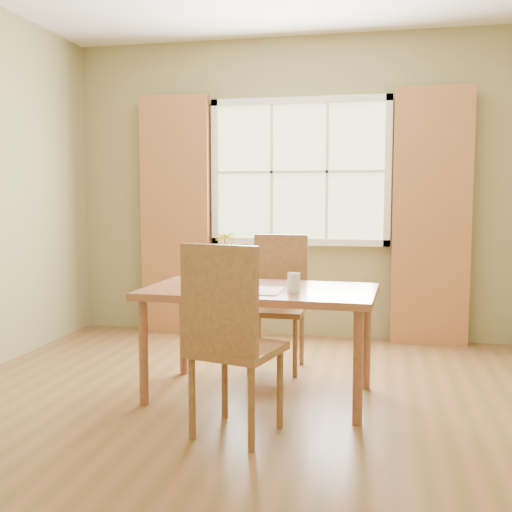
{
  "coord_description": "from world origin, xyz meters",
  "views": [
    {
      "loc": [
        0.72,
        -3.52,
        1.28
      ],
      "look_at": [
        -0.03,
        0.09,
        0.91
      ],
      "focal_mm": 42.0,
      "sensor_mm": 36.0,
      "label": 1
    }
  ],
  "objects_px": {
    "chair_far": "(278,295)",
    "croissant_sandwich": "(241,279)",
    "dining_table": "(260,299)",
    "chair_near": "(229,333)",
    "water_glass": "(294,283)",
    "flower_vase": "(225,253)"
  },
  "relations": [
    {
      "from": "chair_near",
      "to": "water_glass",
      "type": "height_order",
      "value": "chair_near"
    },
    {
      "from": "chair_near",
      "to": "dining_table",
      "type": "bearing_deg",
      "value": 102.76
    },
    {
      "from": "dining_table",
      "to": "chair_near",
      "type": "height_order",
      "value": "chair_near"
    },
    {
      "from": "chair_near",
      "to": "chair_far",
      "type": "relative_size",
      "value": 1.05
    },
    {
      "from": "water_glass",
      "to": "flower_vase",
      "type": "relative_size",
      "value": 0.35
    },
    {
      "from": "dining_table",
      "to": "flower_vase",
      "type": "bearing_deg",
      "value": 145.34
    },
    {
      "from": "croissant_sandwich",
      "to": "flower_vase",
      "type": "xyz_separation_m",
      "value": [
        -0.19,
        0.36,
        0.12
      ]
    },
    {
      "from": "croissant_sandwich",
      "to": "chair_far",
      "type": "bearing_deg",
      "value": 88.56
    },
    {
      "from": "chair_far",
      "to": "croissant_sandwich",
      "type": "distance_m",
      "value": 0.89
    },
    {
      "from": "flower_vase",
      "to": "chair_near",
      "type": "bearing_deg",
      "value": -74.41
    },
    {
      "from": "chair_far",
      "to": "croissant_sandwich",
      "type": "relative_size",
      "value": 5.83
    },
    {
      "from": "chair_far",
      "to": "croissant_sandwich",
      "type": "xyz_separation_m",
      "value": [
        -0.09,
        -0.85,
        0.24
      ]
    },
    {
      "from": "chair_near",
      "to": "croissant_sandwich",
      "type": "distance_m",
      "value": 0.6
    },
    {
      "from": "flower_vase",
      "to": "chair_far",
      "type": "bearing_deg",
      "value": 60.31
    },
    {
      "from": "chair_near",
      "to": "water_glass",
      "type": "distance_m",
      "value": 0.67
    },
    {
      "from": "dining_table",
      "to": "chair_far",
      "type": "bearing_deg",
      "value": 92.63
    },
    {
      "from": "chair_near",
      "to": "chair_far",
      "type": "distance_m",
      "value": 1.41
    },
    {
      "from": "dining_table",
      "to": "water_glass",
      "type": "height_order",
      "value": "water_glass"
    },
    {
      "from": "croissant_sandwich",
      "to": "water_glass",
      "type": "relative_size",
      "value": 1.47
    },
    {
      "from": "croissant_sandwich",
      "to": "dining_table",
      "type": "bearing_deg",
      "value": 63.55
    },
    {
      "from": "chair_near",
      "to": "croissant_sandwich",
      "type": "bearing_deg",
      "value": 111.42
    },
    {
      "from": "dining_table",
      "to": "water_glass",
      "type": "bearing_deg",
      "value": -23.69
    }
  ]
}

